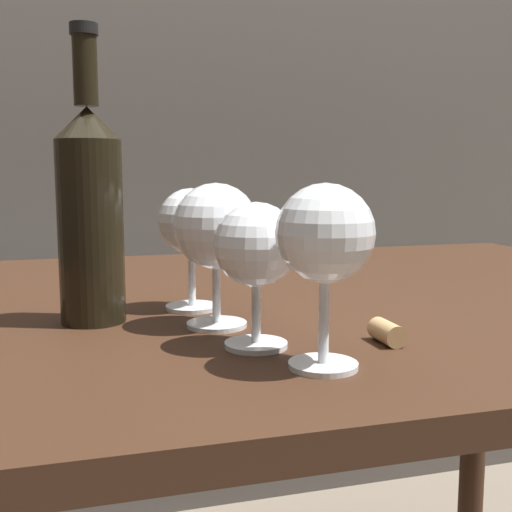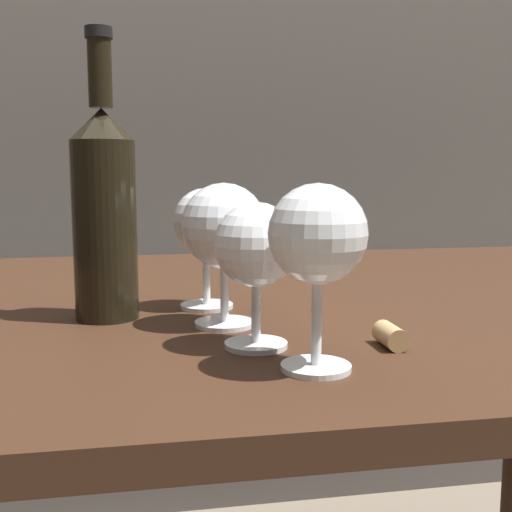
{
  "view_description": "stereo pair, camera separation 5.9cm",
  "coord_description": "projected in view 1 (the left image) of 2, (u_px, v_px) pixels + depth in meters",
  "views": [
    {
      "loc": [
        -0.26,
        -0.81,
        0.91
      ],
      "look_at": [
        -0.1,
        -0.24,
        0.83
      ],
      "focal_mm": 44.35,
      "sensor_mm": 36.0,
      "label": 1
    },
    {
      "loc": [
        -0.2,
        -0.82,
        0.91
      ],
      "look_at": [
        -0.1,
        -0.24,
        0.83
      ],
      "focal_mm": 44.35,
      "sensor_mm": 36.0,
      "label": 2
    }
  ],
  "objects": [
    {
      "name": "wine_glass_cabernet",
      "position": [
        256.0,
        249.0,
        0.59
      ],
      "size": [
        0.08,
        0.08,
        0.14
      ],
      "color": "white",
      "rests_on": "dining_table"
    },
    {
      "name": "wine_bottle",
      "position": [
        90.0,
        209.0,
        0.69
      ],
      "size": [
        0.07,
        0.07,
        0.32
      ],
      "color": "black",
      "rests_on": "dining_table"
    },
    {
      "name": "dining_table",
      "position": [
        275.0,
        358.0,
        0.87
      ],
      "size": [
        1.33,
        0.89,
        0.75
      ],
      "color": "#382114",
      "rests_on": "ground_plane"
    },
    {
      "name": "wine_glass_empty",
      "position": [
        191.0,
        225.0,
        0.76
      ],
      "size": [
        0.08,
        0.08,
        0.15
      ],
      "color": "white",
      "rests_on": "dining_table"
    },
    {
      "name": "wine_glass_rose",
      "position": [
        325.0,
        237.0,
        0.53
      ],
      "size": [
        0.08,
        0.08,
        0.16
      ],
      "color": "white",
      "rests_on": "dining_table"
    },
    {
      "name": "cork",
      "position": [
        387.0,
        332.0,
        0.62
      ],
      "size": [
        0.02,
        0.04,
        0.02
      ],
      "primitive_type": "cylinder",
      "rotation": [
        1.57,
        0.0,
        0.0
      ],
      "color": "tan",
      "rests_on": "dining_table"
    },
    {
      "name": "wine_glass_white",
      "position": [
        216.0,
        229.0,
        0.67
      ],
      "size": [
        0.09,
        0.09,
        0.15
      ],
      "color": "white",
      "rests_on": "dining_table"
    },
    {
      "name": "back_wall",
      "position": [
        176.0,
        14.0,
        1.57
      ],
      "size": [
        5.0,
        0.08,
        2.6
      ],
      "primitive_type": "cube",
      "color": "#59544F",
      "rests_on": "ground_plane"
    }
  ]
}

